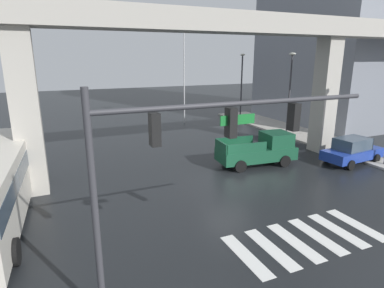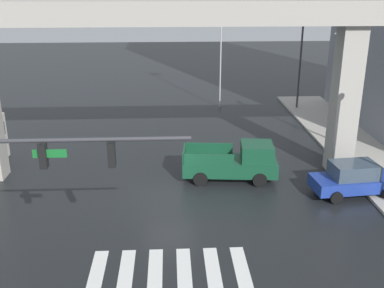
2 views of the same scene
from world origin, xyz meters
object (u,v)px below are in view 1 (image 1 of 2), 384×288
(pickup_truck, at_px, (260,150))
(street_lamp_mid_block, at_px, (290,84))
(street_lamp_far_north, at_px, (242,79))
(sedan_blue, at_px, (352,151))
(traffic_signal_mast, at_px, (193,145))
(flagpole, at_px, (185,65))

(pickup_truck, xyz_separation_m, street_lamp_mid_block, (7.22, 6.10, 3.57))
(street_lamp_mid_block, bearing_deg, street_lamp_far_north, 90.00)
(pickup_truck, relative_size, sedan_blue, 1.18)
(traffic_signal_mast, height_order, street_lamp_far_north, street_lamp_far_north)
(pickup_truck, relative_size, flagpole, 0.49)
(flagpole, bearing_deg, street_lamp_far_north, -7.93)
(traffic_signal_mast, bearing_deg, street_lamp_mid_block, 43.41)
(traffic_signal_mast, height_order, flagpole, flagpole)
(sedan_blue, height_order, flagpole, flagpole)
(street_lamp_far_north, distance_m, flagpole, 6.62)
(pickup_truck, height_order, street_lamp_mid_block, street_lamp_mid_block)
(sedan_blue, distance_m, street_lamp_far_north, 16.69)
(sedan_blue, relative_size, street_lamp_far_north, 0.62)
(street_lamp_mid_block, relative_size, street_lamp_far_north, 1.00)
(traffic_signal_mast, xyz_separation_m, street_lamp_far_north, (16.02, 23.08, -0.01))
(traffic_signal_mast, bearing_deg, pickup_truck, 45.80)
(street_lamp_mid_block, xyz_separation_m, street_lamp_far_north, (0.00, 7.93, 0.00))
(street_lamp_far_north, bearing_deg, street_lamp_mid_block, -90.00)
(pickup_truck, distance_m, flagpole, 15.80)
(street_lamp_far_north, bearing_deg, pickup_truck, -117.22)
(pickup_truck, xyz_separation_m, flagpole, (0.85, 14.92, 5.13))
(pickup_truck, height_order, sedan_blue, pickup_truck)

